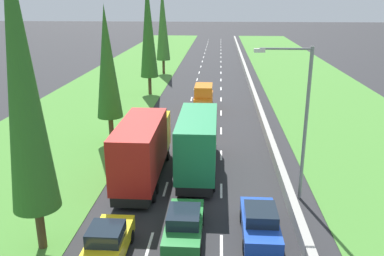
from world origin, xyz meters
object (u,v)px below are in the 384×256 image
red_box_truck_left_lane (143,148)px  street_light_mast (300,114)px  blue_sedan_right_lane (260,223)px  orange_van_centre_lane (204,98)px  yellow_hatchback_left_lane_second (108,242)px  green_box_truck_centre_lane (198,141)px  poplar_tree_third (148,29)px  green_sedan_centre_lane (184,225)px  poplar_tree_second (107,63)px  poplar_tree_nearest (21,77)px  white_sedan_centre_lane (202,123)px  poplar_tree_fourth (163,23)px

red_box_truck_left_lane → street_light_mast: size_ratio=1.04×
blue_sedan_right_lane → orange_van_centre_lane: (-3.77, 23.78, 0.59)m
yellow_hatchback_left_lane_second → red_box_truck_left_lane: 8.66m
green_box_truck_centre_lane → poplar_tree_third: 25.01m
orange_van_centre_lane → poplar_tree_third: poplar_tree_third is taller
green_sedan_centre_lane → poplar_tree_second: (-7.23, 13.89, 5.77)m
poplar_tree_second → blue_sedan_right_lane: bearing=-50.7°
poplar_tree_nearest → poplar_tree_third: 32.83m
green_box_truck_centre_lane → white_sedan_centre_lane: green_box_truck_centre_lane is taller
yellow_hatchback_left_lane_second → blue_sedan_right_lane: bearing=17.1°
yellow_hatchback_left_lane_second → poplar_tree_third: (-3.63, 33.38, 7.13)m
poplar_tree_second → orange_van_centre_lane: bearing=55.1°
green_box_truck_centre_lane → poplar_tree_fourth: bearing=101.2°
green_box_truck_centre_lane → blue_sedan_right_lane: (3.51, -7.97, -1.37)m
blue_sedan_right_lane → poplar_tree_third: bearing=109.0°
green_box_truck_centre_lane → poplar_tree_third: (-7.22, 23.23, 5.78)m
yellow_hatchback_left_lane_second → street_light_mast: 12.37m
street_light_mast → red_box_truck_left_lane: bearing=168.0°
green_sedan_centre_lane → poplar_tree_fourth: 47.10m
yellow_hatchback_left_lane_second → green_sedan_centre_lane: bearing=27.2°
green_sedan_centre_lane → white_sedan_centre_lane: same height
yellow_hatchback_left_lane_second → street_light_mast: street_light_mast is taller
poplar_tree_nearest → street_light_mast: (12.89, 6.00, -3.06)m
blue_sedan_right_lane → green_sedan_centre_lane: bearing=-173.0°
green_sedan_centre_lane → green_box_truck_centre_lane: green_box_truck_centre_lane is taller
green_box_truck_centre_lane → poplar_tree_third: bearing=107.3°
blue_sedan_right_lane → poplar_tree_second: bearing=129.3°
green_sedan_centre_lane → white_sedan_centre_lane: bearing=89.6°
yellow_hatchback_left_lane_second → poplar_tree_nearest: size_ratio=0.27×
yellow_hatchback_left_lane_second → blue_sedan_right_lane: (7.09, 2.18, -0.02)m
blue_sedan_right_lane → poplar_tree_fourth: bearing=103.5°
red_box_truck_left_lane → blue_sedan_right_lane: bearing=-42.4°
poplar_tree_third → street_light_mast: size_ratio=1.54×
street_light_mast → poplar_tree_fourth: bearing=108.0°
green_box_truck_centre_lane → orange_van_centre_lane: bearing=90.9°
white_sedan_centre_lane → poplar_tree_third: bearing=116.0°
red_box_truck_left_lane → poplar_tree_second: 9.22m
orange_van_centre_lane → poplar_tree_nearest: poplar_tree_nearest is taller
white_sedan_centre_lane → street_light_mast: bearing=-63.8°
white_sedan_centre_lane → blue_sedan_right_lane: same height
green_sedan_centre_lane → street_light_mast: 9.00m
yellow_hatchback_left_lane_second → poplar_tree_nearest: (-3.37, 0.56, 7.45)m
street_light_mast → poplar_tree_third: bearing=116.1°
white_sedan_centre_lane → blue_sedan_right_lane: (3.64, -16.69, 0.00)m
red_box_truck_left_lane → orange_van_centre_lane: (3.22, 17.41, -0.78)m
poplar_tree_nearest → street_light_mast: 14.54m
green_sedan_centre_lane → street_light_mast: street_light_mast is taller
green_sedan_centre_lane → blue_sedan_right_lane: same height
red_box_truck_left_lane → green_box_truck_centre_lane: size_ratio=1.00×
yellow_hatchback_left_lane_second → poplar_tree_second: poplar_tree_second is taller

